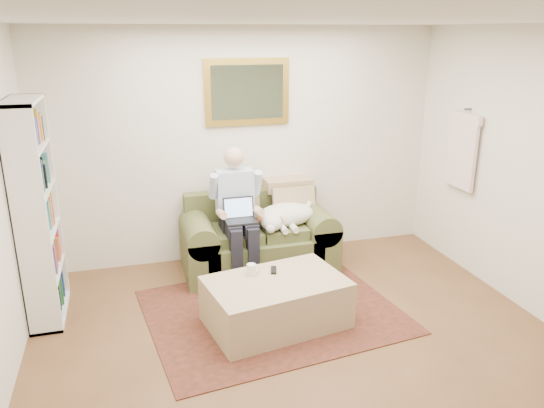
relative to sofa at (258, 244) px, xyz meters
name	(u,v)px	position (x,y,z in m)	size (l,w,h in m)	color
room_shell	(309,203)	(-0.03, -1.69, 1.02)	(4.51, 5.00, 2.61)	brown
rug	(272,311)	(-0.12, -0.99, -0.28)	(2.27, 1.82, 0.01)	black
sofa	(258,244)	(0.00, 0.00, 0.00)	(1.65, 0.84, 0.99)	brown
seated_man	(239,216)	(-0.25, -0.15, 0.41)	(0.54, 0.78, 1.39)	#8CA2D8
laptop	(240,215)	(-0.25, -0.22, 0.44)	(0.32, 0.25, 0.23)	black
sleeping_dog	(286,215)	(0.30, -0.08, 0.35)	(0.68, 0.43, 0.25)	white
ottoman	(276,302)	(-0.15, -1.21, -0.07)	(1.20, 0.76, 0.44)	tan
coffee_mug	(251,269)	(-0.33, -1.03, 0.20)	(0.08, 0.08, 0.10)	white
tv_remote	(274,270)	(-0.11, -1.02, 0.16)	(0.05, 0.15, 0.02)	black
bookshelf	(37,213)	(-2.13, -0.45, 0.72)	(0.28, 0.80, 2.00)	white
wall_mirror	(247,92)	(0.00, 0.42, 1.62)	(0.94, 0.04, 0.72)	gold
hanging_shirt	(462,147)	(2.16, -0.45, 1.07)	(0.06, 0.52, 0.90)	#FEDAD2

